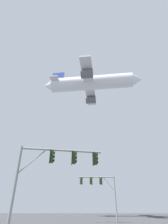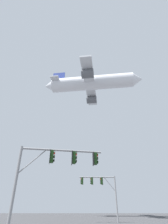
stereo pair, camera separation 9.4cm
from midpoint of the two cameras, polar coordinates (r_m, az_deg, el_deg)
signal_pole_near at (r=13.73m, az=-9.67°, el=-16.48°), size 6.12×1.39×5.66m
signal_pole_far at (r=26.93m, az=5.29°, el=-22.72°), size 5.16×0.53×5.71m
airplane at (r=55.72m, az=2.52°, el=9.30°), size 30.85×23.84×8.40m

